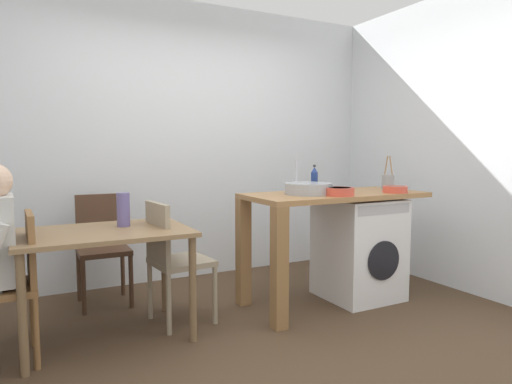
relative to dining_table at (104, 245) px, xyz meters
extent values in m
plane|color=#4C3826|center=(0.92, -0.54, -0.64)|extent=(5.46, 5.46, 0.00)
cube|color=silver|center=(0.92, 1.21, 0.71)|extent=(4.60, 0.10, 2.70)
cube|color=silver|center=(3.07, -0.54, 0.71)|extent=(0.10, 3.80, 2.70)
cube|color=olive|center=(0.00, 0.00, 0.08)|extent=(1.10, 0.76, 0.03)
cylinder|color=brown|center=(-0.50, -0.33, -0.29)|extent=(0.05, 0.05, 0.71)
cylinder|color=brown|center=(0.50, -0.33, -0.29)|extent=(0.05, 0.05, 0.71)
cylinder|color=brown|center=(-0.50, 0.33, -0.29)|extent=(0.05, 0.05, 0.71)
cylinder|color=brown|center=(0.50, 0.33, -0.29)|extent=(0.05, 0.05, 0.71)
cube|color=olive|center=(-0.44, -0.09, 0.03)|extent=(0.05, 0.38, 0.45)
cylinder|color=olive|center=(-0.43, -0.27, -0.42)|extent=(0.04, 0.04, 0.45)
cylinder|color=olive|center=(-0.45, 0.09, -0.42)|extent=(0.04, 0.04, 0.45)
cube|color=gray|center=(0.55, 0.05, -0.19)|extent=(0.44, 0.44, 0.04)
cube|color=gray|center=(0.37, 0.03, 0.03)|extent=(0.08, 0.38, 0.45)
cylinder|color=gray|center=(0.71, 0.25, -0.42)|extent=(0.04, 0.04, 0.45)
cylinder|color=gray|center=(0.75, -0.11, -0.42)|extent=(0.04, 0.04, 0.45)
cylinder|color=gray|center=(0.35, 0.21, -0.42)|extent=(0.04, 0.04, 0.45)
cylinder|color=gray|center=(0.39, -0.15, -0.42)|extent=(0.04, 0.04, 0.45)
cube|color=#4C3323|center=(0.10, 0.70, -0.19)|extent=(0.41, 0.41, 0.04)
cube|color=#4C3323|center=(0.10, 0.88, 0.03)|extent=(0.38, 0.04, 0.45)
cylinder|color=#4C3323|center=(0.28, 0.52, -0.42)|extent=(0.04, 0.04, 0.45)
cylinder|color=#4C3323|center=(-0.08, 0.52, -0.42)|extent=(0.04, 0.04, 0.45)
cylinder|color=#4C3323|center=(0.28, 0.88, -0.42)|extent=(0.04, 0.04, 0.45)
cylinder|color=#4C3323|center=(-0.08, 0.88, -0.42)|extent=(0.04, 0.04, 0.45)
cube|color=#9E7042|center=(1.82, -0.12, 0.26)|extent=(1.50, 0.68, 0.04)
cube|color=olive|center=(1.12, -0.41, -0.20)|extent=(0.10, 0.10, 0.88)
cube|color=olive|center=(1.12, 0.17, -0.20)|extent=(0.10, 0.10, 0.88)
cube|color=white|center=(2.08, -0.12, -0.21)|extent=(0.60, 0.60, 0.86)
cylinder|color=black|center=(2.08, -0.42, -0.26)|extent=(0.32, 0.02, 0.32)
cube|color=#B2B2B7|center=(2.08, -0.41, 0.16)|extent=(0.54, 0.01, 0.08)
cylinder|color=#9EA0A5|center=(1.56, -0.12, 0.32)|extent=(0.38, 0.38, 0.09)
cylinder|color=#B2B2B7|center=(1.56, 0.06, 0.42)|extent=(0.02, 0.02, 0.28)
cylinder|color=navy|center=(1.75, 0.08, 0.36)|extent=(0.06, 0.06, 0.16)
cone|color=navy|center=(1.75, 0.08, 0.46)|extent=(0.05, 0.05, 0.05)
cylinder|color=#262626|center=(1.75, 0.08, 0.49)|extent=(0.02, 0.02, 0.02)
cylinder|color=#D84C38|center=(1.71, -0.32, 0.31)|extent=(0.23, 0.23, 0.06)
cylinder|color=maroon|center=(1.71, -0.32, 0.32)|extent=(0.18, 0.18, 0.03)
cylinder|color=gray|center=(2.45, -0.07, 0.34)|extent=(0.11, 0.11, 0.13)
cylinder|color=#99724C|center=(2.43, -0.06, 0.49)|extent=(0.01, 0.04, 0.18)
cylinder|color=#99724C|center=(2.47, -0.08, 0.49)|extent=(0.01, 0.05, 0.18)
cylinder|color=#D84C38|center=(2.27, -0.34, 0.30)|extent=(0.20, 0.20, 0.05)
cylinder|color=maroon|center=(2.27, -0.34, 0.32)|extent=(0.16, 0.16, 0.03)
cylinder|color=slate|center=(0.15, 0.10, 0.21)|extent=(0.09, 0.09, 0.24)
cube|color=#B2B2B7|center=(1.77, -0.22, 0.28)|extent=(0.15, 0.06, 0.01)
cube|color=#262628|center=(1.77, -0.22, 0.28)|extent=(0.15, 0.06, 0.01)
camera|label=1|loc=(-0.47, -3.09, 0.63)|focal=31.66mm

